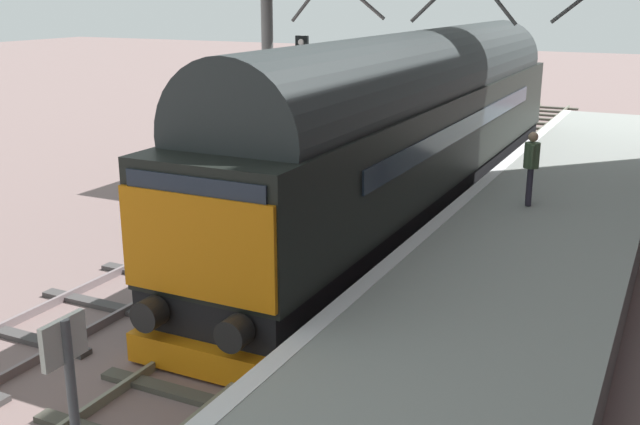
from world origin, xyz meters
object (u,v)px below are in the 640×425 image
diesel_locomotive (417,120)px  platform_number_sign (72,406)px  waiting_passenger (531,161)px  signal_post_far (303,85)px

diesel_locomotive → platform_number_sign: diesel_locomotive is taller
waiting_passenger → signal_post_far: bearing=45.8°
diesel_locomotive → signal_post_far: (-5.30, 3.94, 0.18)m
diesel_locomotive → platform_number_sign: size_ratio=9.09×
signal_post_far → waiting_passenger: bearing=-32.3°
diesel_locomotive → platform_number_sign: bearing=-81.7°
platform_number_sign → waiting_passenger: 12.75m
diesel_locomotive → waiting_passenger: diesel_locomotive is taller
signal_post_far → platform_number_sign: (7.36, -18.05, -0.24)m
platform_number_sign → waiting_passenger: (1.10, 12.69, -0.43)m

